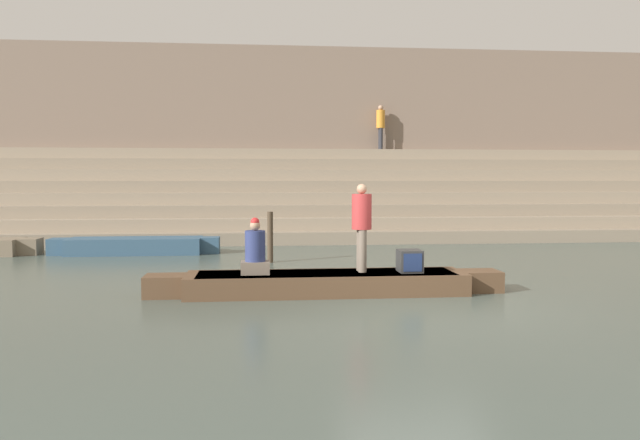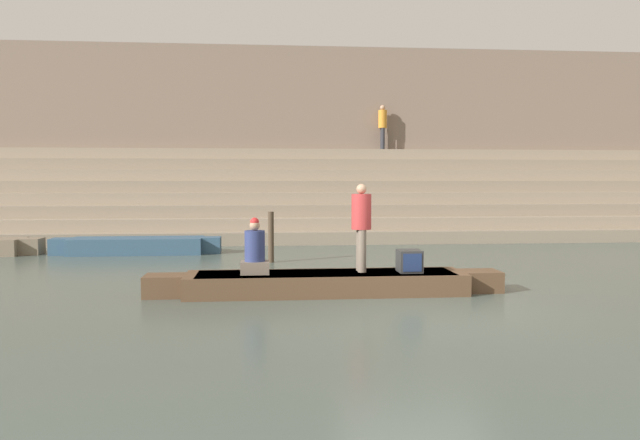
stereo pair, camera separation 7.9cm
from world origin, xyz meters
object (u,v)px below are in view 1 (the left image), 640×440
at_px(tv_set, 410,261).
at_px(moored_boat_shore, 135,245).
at_px(person_standing, 362,222).
at_px(person_rowing, 255,252).
at_px(mooring_post, 270,237).
at_px(person_on_steps, 381,124).
at_px(rowboat_main, 326,282).

height_order(tv_set, moored_boat_shore, tv_set).
xyz_separation_m(person_standing, person_rowing, (-1.98, -0.12, -0.54)).
height_order(moored_boat_shore, mooring_post, mooring_post).
xyz_separation_m(moored_boat_shore, person_on_steps, (8.30, 6.34, 4.06)).
distance_m(person_standing, moored_boat_shore, 8.58).
bearing_deg(person_standing, mooring_post, 114.61).
relative_size(person_rowing, person_on_steps, 0.59).
bearing_deg(rowboat_main, moored_boat_shore, 126.86).
distance_m(person_rowing, person_on_steps, 14.34).
relative_size(rowboat_main, tv_set, 13.56).
height_order(rowboat_main, tv_set, tv_set).
xyz_separation_m(tv_set, person_on_steps, (2.00, 13.06, 3.70)).
distance_m(person_standing, person_rowing, 2.06).
height_order(moored_boat_shore, person_on_steps, person_on_steps).
xyz_separation_m(rowboat_main, person_on_steps, (3.56, 13.02, 4.09)).
relative_size(tv_set, person_on_steps, 0.28).
height_order(person_rowing, moored_boat_shore, person_rowing).
height_order(rowboat_main, person_on_steps, person_on_steps).
height_order(rowboat_main, person_standing, person_standing).
distance_m(person_standing, mooring_post, 4.70).
bearing_deg(person_on_steps, person_standing, -112.31).
bearing_deg(moored_boat_shore, person_standing, -46.54).
height_order(person_standing, person_on_steps, person_on_steps).
bearing_deg(person_on_steps, person_rowing, -120.20).
relative_size(person_standing, tv_set, 3.38).
bearing_deg(person_rowing, rowboat_main, 14.23).
distance_m(tv_set, moored_boat_shore, 9.22).
bearing_deg(person_rowing, mooring_post, 99.40).
bearing_deg(mooring_post, moored_boat_shore, 149.65).
bearing_deg(tv_set, mooring_post, 111.41).
bearing_deg(mooring_post, person_on_steps, 62.19).
relative_size(mooring_post, person_on_steps, 0.75).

